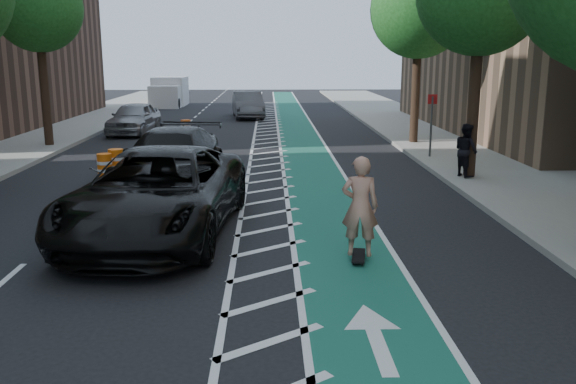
{
  "coord_description": "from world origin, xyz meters",
  "views": [
    {
      "loc": [
        1.5,
        -10.61,
        3.92
      ],
      "look_at": [
        1.9,
        1.86,
        1.1
      ],
      "focal_mm": 38.0,
      "sensor_mm": 36.0,
      "label": 1
    }
  ],
  "objects_px": {
    "skateboarder": "(360,206)",
    "suv_near": "(158,193)",
    "barrel_a": "(105,167)",
    "suv_far": "(170,159)"
  },
  "relations": [
    {
      "from": "suv_near",
      "to": "barrel_a",
      "type": "height_order",
      "value": "suv_near"
    },
    {
      "from": "skateboarder",
      "to": "suv_far",
      "type": "bearing_deg",
      "value": -45.56
    },
    {
      "from": "suv_near",
      "to": "barrel_a",
      "type": "bearing_deg",
      "value": 119.42
    },
    {
      "from": "skateboarder",
      "to": "suv_near",
      "type": "height_order",
      "value": "skateboarder"
    },
    {
      "from": "suv_far",
      "to": "barrel_a",
      "type": "relative_size",
      "value": 7.44
    },
    {
      "from": "suv_far",
      "to": "barrel_a",
      "type": "distance_m",
      "value": 2.79
    },
    {
      "from": "suv_near",
      "to": "suv_far",
      "type": "bearing_deg",
      "value": 101.26
    },
    {
      "from": "skateboarder",
      "to": "suv_near",
      "type": "distance_m",
      "value": 4.6
    },
    {
      "from": "skateboarder",
      "to": "barrel_a",
      "type": "distance_m",
      "value": 10.92
    },
    {
      "from": "barrel_a",
      "to": "suv_far",
      "type": "bearing_deg",
      "value": -31.44
    }
  ]
}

